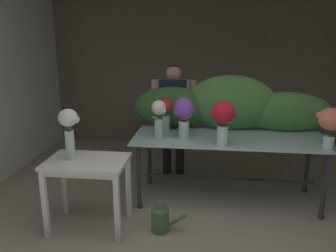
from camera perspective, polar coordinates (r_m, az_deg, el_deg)
name	(u,v)px	position (r m, az deg, el deg)	size (l,w,h in m)	color
ground_plane	(194,189)	(4.47, 4.32, -10.47)	(8.70, 8.70, 0.00)	#9E9384
wall_back	(201,67)	(6.03, 5.51, 9.80)	(5.27, 0.12, 2.75)	#706656
display_table_glass	(229,146)	(4.01, 10.09, -3.29)	(2.19, 0.87, 0.79)	#A9CDCC
side_table_white	(87,170)	(3.49, -13.31, -7.09)	(0.79, 0.54, 0.74)	white
florist	(173,109)	(4.65, 0.91, 2.88)	(0.61, 0.24, 1.53)	#232328
foliage_backdrop	(226,106)	(4.21, 9.65, 3.23)	(2.37, 0.29, 0.67)	#2D6028
vase_scarlet_lilies	(166,112)	(4.09, -0.31, 2.31)	(0.16, 0.15, 0.40)	silver
vase_ivory_peonies	(159,117)	(3.79, -1.53, 1.52)	(0.18, 0.16, 0.44)	silver
vase_violet_stock	(184,114)	(3.79, 2.70, 2.05)	(0.23, 0.22, 0.47)	silver
vase_crimson_ranunculus	(223,118)	(3.58, 9.15, 1.33)	(0.26, 0.24, 0.48)	silver
vase_coral_anemones	(331,122)	(3.78, 25.54, 0.56)	(0.28, 0.25, 0.43)	silver
vase_white_roses_tall	(69,128)	(3.41, -16.15, -0.32)	(0.19, 0.19, 0.51)	silver
watering_can	(161,220)	(3.55, -1.22, -15.33)	(0.35, 0.18, 0.34)	#4C704C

